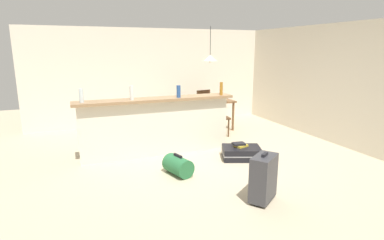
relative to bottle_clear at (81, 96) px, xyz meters
The scene contains 17 objects.
ground_plane 2.39m from the bottle_clear, 11.86° to the right, with size 13.00×13.00×0.05m, color #BCAD8E.
wall_back 3.30m from the bottle_clear, 52.79° to the left, with size 6.60×0.10×2.50m, color silver.
wall_right 5.05m from the bottle_clear, ahead, with size 0.10×6.00×2.50m, color silver.
partition_half_wall 1.47m from the bottle_clear, ahead, with size 2.80×0.20×1.05m, color silver.
bar_countertop 1.30m from the bottle_clear, ahead, with size 2.96×0.40×0.05m, color #93704C.
bottle_clear is the anchor object (origin of this frame).
bottle_white 0.84m from the bottle_clear, ahead, with size 0.07×0.07×0.25m, color silver.
bottle_blue 1.70m from the bottle_clear, ahead, with size 0.07×0.07×0.23m, color #284C89.
bottle_amber 2.58m from the bottle_clear, ahead, with size 0.06×0.06×0.25m, color #9E661E.
dining_table 3.39m from the bottle_clear, 25.35° to the left, with size 1.10×0.80×0.74m.
dining_chair_near_partition 3.20m from the bottle_clear, 16.24° to the left, with size 0.42×0.42×0.93m.
dining_chair_far_side 3.70m from the bottle_clear, 33.15° to the left, with size 0.47×0.47×0.93m.
pendant_lamp 3.42m from the bottle_clear, 25.76° to the left, with size 0.34×0.34×0.86m.
suitcase_flat_black 3.00m from the bottle_clear, 15.70° to the right, with size 0.89×0.71×0.22m.
duffel_bag_green 2.00m from the bottle_clear, 37.39° to the right, with size 0.43×0.55×0.34m.
suitcase_upright_charcoal 3.23m from the bottle_clear, 47.24° to the right, with size 0.50×0.45×0.67m.
book_stack 2.92m from the bottle_clear, 14.97° to the right, with size 0.29×0.22×0.07m.
Camera 1 is at (-2.15, -5.04, 1.99)m, focal length 28.97 mm.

